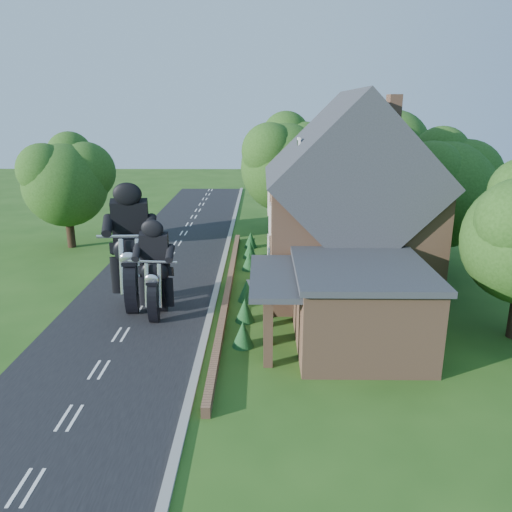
{
  "coord_description": "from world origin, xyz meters",
  "views": [
    {
      "loc": [
        6.03,
        -19.51,
        9.4
      ],
      "look_at": [
        5.79,
        2.56,
        2.8
      ],
      "focal_mm": 35.0,
      "sensor_mm": 36.0,
      "label": 1
    }
  ],
  "objects_px": {
    "annex": "(356,305)",
    "motorcycle_lead": "(158,303)",
    "motorcycle_follow": "(135,289)",
    "garden_wall": "(228,290)",
    "house": "(347,209)"
  },
  "relations": [
    {
      "from": "annex",
      "to": "motorcycle_lead",
      "type": "height_order",
      "value": "annex"
    },
    {
      "from": "motorcycle_lead",
      "to": "motorcycle_follow",
      "type": "xyz_separation_m",
      "value": [
        -1.33,
        1.22,
        0.22
      ]
    },
    {
      "from": "garden_wall",
      "to": "annex",
      "type": "distance_m",
      "value": 8.19
    },
    {
      "from": "house",
      "to": "motorcycle_lead",
      "type": "distance_m",
      "value": 10.74
    },
    {
      "from": "annex",
      "to": "motorcycle_lead",
      "type": "distance_m",
      "value": 9.09
    },
    {
      "from": "garden_wall",
      "to": "motorcycle_lead",
      "type": "relative_size",
      "value": 14.61
    },
    {
      "from": "annex",
      "to": "motorcycle_lead",
      "type": "xyz_separation_m",
      "value": [
        -8.61,
        2.7,
        -1.07
      ]
    },
    {
      "from": "house",
      "to": "motorcycle_lead",
      "type": "height_order",
      "value": "house"
    },
    {
      "from": "garden_wall",
      "to": "motorcycle_follow",
      "type": "height_order",
      "value": "motorcycle_follow"
    },
    {
      "from": "house",
      "to": "annex",
      "type": "relative_size",
      "value": 1.45
    },
    {
      "from": "garden_wall",
      "to": "motorcycle_follow",
      "type": "relative_size",
      "value": 11.14
    },
    {
      "from": "garden_wall",
      "to": "house",
      "type": "distance_m",
      "value": 7.52
    },
    {
      "from": "garden_wall",
      "to": "motorcycle_lead",
      "type": "height_order",
      "value": "motorcycle_lead"
    },
    {
      "from": "house",
      "to": "annex",
      "type": "distance_m",
      "value": 7.3
    },
    {
      "from": "house",
      "to": "motorcycle_follow",
      "type": "height_order",
      "value": "house"
    }
  ]
}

